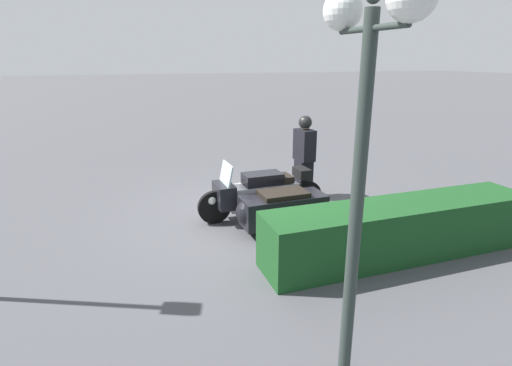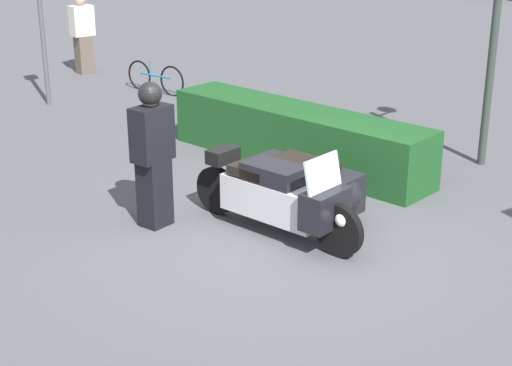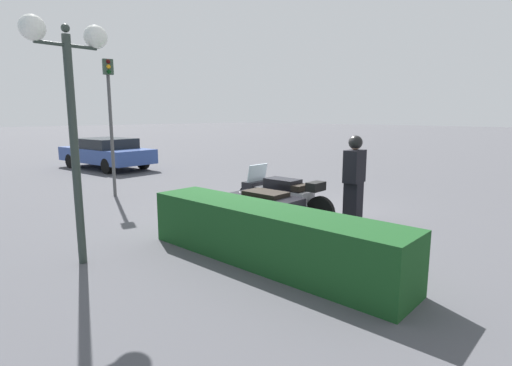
# 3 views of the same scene
# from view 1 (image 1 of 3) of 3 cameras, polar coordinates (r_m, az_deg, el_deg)

# --- Properties ---
(ground_plane) EXTENTS (160.00, 160.00, 0.00)m
(ground_plane) POSITION_cam_1_polar(r_m,az_deg,el_deg) (8.06, -0.17, -4.52)
(ground_plane) COLOR #4C4C51
(police_motorcycle) EXTENTS (2.58, 1.34, 1.15)m
(police_motorcycle) POSITION_cam_1_polar(r_m,az_deg,el_deg) (7.47, 1.72, -2.52)
(police_motorcycle) COLOR black
(police_motorcycle) RESTS_ON ground
(officer_rider) EXTENTS (0.34, 0.52, 1.84)m
(officer_rider) POSITION_cam_1_polar(r_m,az_deg,el_deg) (8.87, 6.89, 3.98)
(officer_rider) COLOR black
(officer_rider) RESTS_ON ground
(hedge_bush_curbside) EXTENTS (4.49, 0.89, 0.87)m
(hedge_bush_curbside) POSITION_cam_1_polar(r_m,az_deg,el_deg) (6.70, 19.88, -6.26)
(hedge_bush_curbside) COLOR #19471E
(hedge_bush_curbside) RESTS_ON ground
(twin_lamp_post) EXTENTS (0.34, 1.21, 3.56)m
(twin_lamp_post) POSITION_cam_1_polar(r_m,az_deg,el_deg) (3.40, 15.45, 12.70)
(twin_lamp_post) COLOR #2D3833
(twin_lamp_post) RESTS_ON ground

